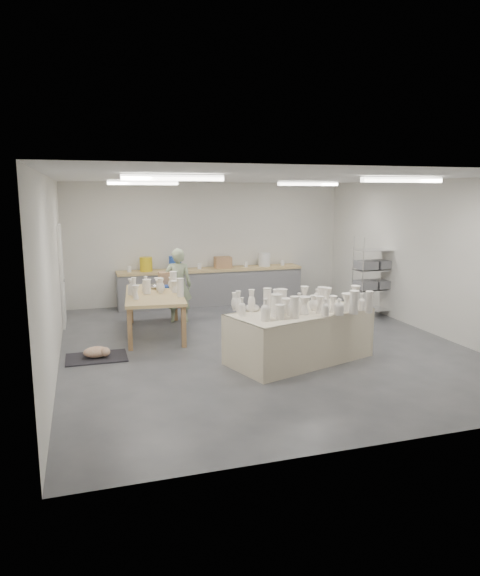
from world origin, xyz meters
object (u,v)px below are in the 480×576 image
object	(u,v)px
drying_table	(300,333)
potter	(178,285)
work_table	(156,292)
red_stool	(177,306)

from	to	relation	value
drying_table	potter	size ratio (longest dim) A/B	1.62
work_table	potter	xyz separation A→B (m)	(0.58, 0.73, -0.03)
drying_table	work_table	size ratio (longest dim) A/B	1.14
drying_table	work_table	xyz separation A→B (m)	(-2.02, 2.44, 0.37)
work_table	potter	size ratio (longest dim) A/B	1.42
drying_table	potter	bearing A→B (deg)	96.61
potter	red_stool	distance (m)	0.58
drying_table	red_stool	world-z (taller)	drying_table
potter	drying_table	bearing A→B (deg)	127.71
drying_table	red_stool	bearing A→B (deg)	94.89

